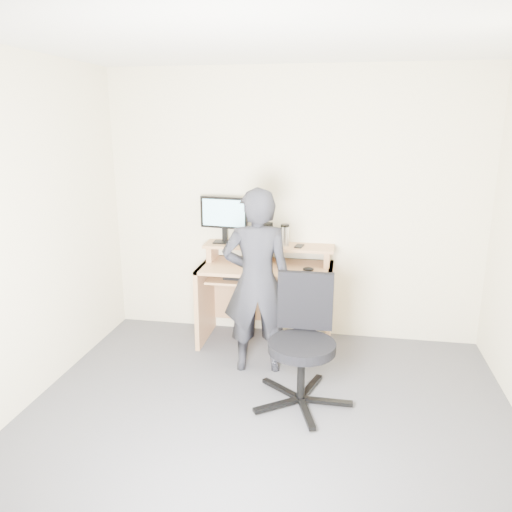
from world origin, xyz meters
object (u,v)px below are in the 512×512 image
(desk, at_px, (267,284))
(monitor, at_px, (224,216))
(office_chair, at_px, (303,336))
(person, at_px, (257,282))

(desk, xyz_separation_m, monitor, (-0.42, 0.07, 0.62))
(office_chair, bearing_deg, desk, 113.06)
(office_chair, bearing_deg, person, 135.23)
(person, bearing_deg, monitor, -67.11)
(desk, height_order, monitor, monitor)
(desk, distance_m, monitor, 0.76)
(office_chair, xyz_separation_m, person, (-0.41, 0.42, 0.26))
(desk, distance_m, office_chair, 1.09)
(office_chair, bearing_deg, monitor, 128.36)
(monitor, distance_m, person, 0.89)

